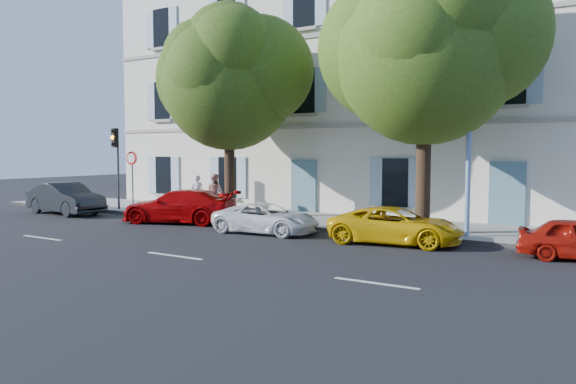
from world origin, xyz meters
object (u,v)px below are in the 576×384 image
Objects in this scene: car_dark_sedan at (66,198)px; tree_left at (229,84)px; road_sign at (132,168)px; car_red_coupe at (180,206)px; traffic_light at (116,151)px; pedestrian_a at (197,193)px; car_white_coupe at (266,218)px; pedestrian_b at (215,193)px; car_yellow_supercar at (396,225)px; tree_right at (425,54)px; street_lamp at (469,90)px.

tree_left is at bearing -67.51° from car_dark_sedan.
tree_left is 3.15× the size of road_sign.
traffic_light is at bearing -121.74° from car_red_coupe.
car_white_coupe is at bearing 133.08° from pedestrian_a.
road_sign is (2.10, 2.11, 1.39)m from car_dark_sedan.
pedestrian_a reaches higher than car_white_coupe.
car_white_coupe is at bearing -34.41° from tree_left.
pedestrian_a is 0.98m from pedestrian_b.
car_red_coupe is at bearing 81.56° from car_yellow_supercar.
tree_right reaches higher than road_sign.
traffic_light is at bearing -179.43° from street_lamp.
pedestrian_a is (3.72, 1.47, -1.93)m from traffic_light.
car_white_coupe is 7.95m from street_lamp.
car_dark_sedan is at bearing -162.59° from tree_left.
car_red_coupe is at bearing 102.36° from pedestrian_b.
car_yellow_supercar is 0.50× the size of street_lamp.
street_lamp is at bearing -0.58° from road_sign.
tree_left is 5.22× the size of pedestrian_a.
car_yellow_supercar reaches higher than car_white_coupe.
pedestrian_b is at bearing 150.12° from tree_left.
pedestrian_b reaches higher than car_dark_sedan.
road_sign is at bearing 2.33° from pedestrian_a.
car_yellow_supercar is at bearing -7.42° from road_sign.
car_yellow_supercar is (4.69, 0.33, 0.05)m from car_white_coupe.
car_red_coupe is 2.71× the size of pedestrian_b.
tree_left is 1.05× the size of street_lamp.
street_lamp is (16.22, 0.16, 1.90)m from traffic_light.
tree_right reaches higher than traffic_light.
traffic_light is 1.11m from road_sign.
car_dark_sedan is at bearing 13.87° from pedestrian_a.
car_dark_sedan reaches higher than car_white_coupe.
car_dark_sedan is 0.48× the size of tree_right.
tree_left is 5.43m from pedestrian_a.
car_red_coupe is at bearing 100.14° from pedestrian_a.
pedestrian_b is at bearing 16.83° from road_sign.
pedestrian_b is at bearing 17.99° from traffic_light.
car_dark_sedan is at bearing -103.63° from car_red_coupe.
traffic_light is 5.29m from pedestrian_b.
road_sign is at bearing 24.18° from traffic_light.
car_white_coupe is 0.46× the size of street_lamp.
car_white_coupe is at bearing 148.11° from pedestrian_b.
road_sign is at bearing -39.86° from car_dark_sedan.
car_yellow_supercar is 4.85m from street_lamp.
traffic_light is (-6.28, -0.62, -2.78)m from tree_left.
car_red_coupe is (6.66, 0.44, -0.04)m from car_dark_sedan.
car_white_coupe is 9.48m from road_sign.
street_lamp reaches higher than car_yellow_supercar.
car_yellow_supercar is (15.89, 0.31, -0.15)m from car_dark_sedan.
tree_right is at bearing -16.42° from car_yellow_supercar.
tree_left is at bearing 151.28° from pedestrian_b.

